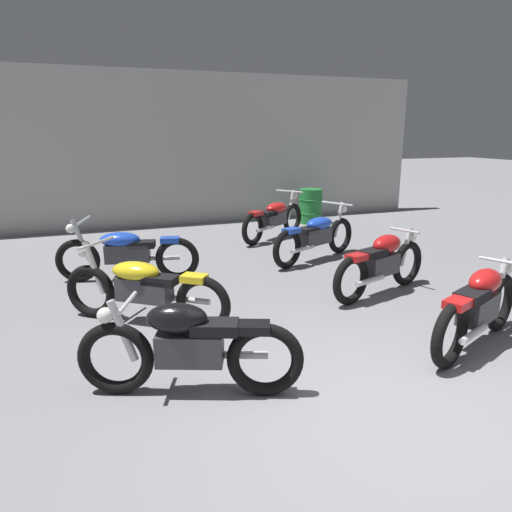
{
  "coord_description": "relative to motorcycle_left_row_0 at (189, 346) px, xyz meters",
  "views": [
    {
      "loc": [
        -2.31,
        -2.76,
        2.25
      ],
      "look_at": [
        0.0,
        3.29,
        0.55
      ],
      "focal_mm": 33.57,
      "sensor_mm": 36.0,
      "label": 1
    }
  ],
  "objects": [
    {
      "name": "back_wall",
      "position": [
        1.5,
        7.91,
        1.34
      ],
      "size": [
        13.15,
        0.24,
        3.6
      ],
      "primitive_type": "cube",
      "color": "#B2B2AD",
      "rests_on": "ground"
    },
    {
      "name": "motorcycle_left_row_0",
      "position": [
        0.0,
        0.0,
        0.0
      ],
      "size": [
        1.87,
        0.84,
        0.88
      ],
      "color": "black",
      "rests_on": "ground"
    },
    {
      "name": "motorcycle_right_row_2",
      "position": [
        3.15,
        3.62,
        -0.01
      ],
      "size": [
        2.03,
        1.06,
        0.97
      ],
      "color": "black",
      "rests_on": "ground"
    },
    {
      "name": "motorcycle_right_row_0",
      "position": [
        3.08,
        -0.15,
        0.0
      ],
      "size": [
        1.85,
        0.88,
        0.88
      ],
      "color": "black",
      "rests_on": "ground"
    },
    {
      "name": "motorcycle_left_row_2",
      "position": [
        -0.13,
        3.57,
        -0.01
      ],
      "size": [
        2.11,
        0.86,
        0.97
      ],
      "color": "black",
      "rests_on": "ground"
    },
    {
      "name": "motorcycle_right_row_1",
      "position": [
        3.14,
        1.66,
        0.0
      ],
      "size": [
        1.9,
        0.77,
        0.88
      ],
      "color": "black",
      "rests_on": "ground"
    },
    {
      "name": "motorcycle_left_row_1",
      "position": [
        -0.14,
        1.75,
        -0.01
      ],
      "size": [
        1.77,
        1.43,
        0.97
      ],
      "color": "black",
      "rests_on": "ground"
    },
    {
      "name": "motorcycle_right_row_3",
      "position": [
        3.14,
        5.51,
        -0.01
      ],
      "size": [
        1.88,
        1.27,
        0.97
      ],
      "color": "black",
      "rests_on": "ground"
    },
    {
      "name": "ground_plane",
      "position": [
        1.5,
        -0.98,
        -0.46
      ],
      "size": [
        60.0,
        60.0,
        0.0
      ],
      "primitive_type": "plane",
      "color": "gray"
    },
    {
      "name": "oil_drum",
      "position": [
        4.69,
        6.84,
        -0.03
      ],
      "size": [
        0.59,
        0.59,
        0.85
      ],
      "color": "#1E722D",
      "rests_on": "ground"
    }
  ]
}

